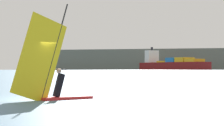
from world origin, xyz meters
name	(u,v)px	position (x,y,z in m)	size (l,w,h in m)	color
ground_plane	(39,99)	(0.00, 0.00, 0.00)	(4000.00, 4000.00, 0.00)	#476B84
windsurfer	(52,76)	(1.12, -0.69, 1.04)	(2.10, 3.78, 4.39)	red
cargo_ship	(172,64)	(-228.41, 785.77, 9.62)	(145.27, 108.47, 41.11)	maroon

